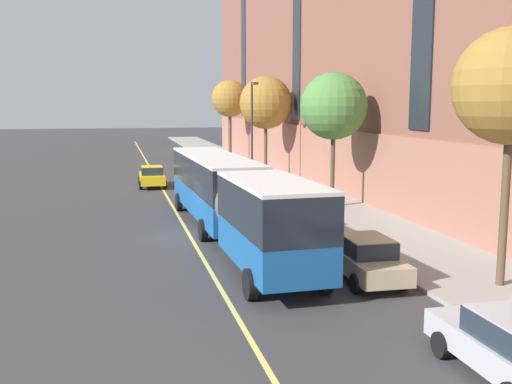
{
  "coord_description": "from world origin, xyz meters",
  "views": [
    {
      "loc": [
        -3.4,
        -27.05,
        6.07
      ],
      "look_at": [
        3.29,
        1.24,
        1.8
      ],
      "focal_mm": 42.0,
      "sensor_mm": 36.0,
      "label": 1
    }
  ],
  "objects_px": {
    "street_tree_near_corner": "(512,87)",
    "parked_car_silver_2": "(512,346)",
    "city_bus": "(230,195)",
    "taxi_cab": "(152,176)",
    "street_tree_far_downtown": "(230,99)",
    "street_lamp": "(253,122)",
    "parked_car_black_0": "(248,185)",
    "parked_car_champagne_4": "(293,212)",
    "street_tree_far_uptown": "(266,103)",
    "parked_car_champagne_1": "(364,258)",
    "street_tree_mid_block": "(334,106)",
    "parked_car_red_3": "(220,170)"
  },
  "relations": [
    {
      "from": "parked_car_black_0",
      "to": "parked_car_champagne_4",
      "type": "xyz_separation_m",
      "value": [
        -0.05,
        -10.56,
        0.0
      ]
    },
    {
      "from": "street_tree_far_downtown",
      "to": "parked_car_champagne_4",
      "type": "bearing_deg",
      "value": -96.01
    },
    {
      "from": "street_tree_mid_block",
      "to": "street_tree_far_uptown",
      "type": "relative_size",
      "value": 0.94
    },
    {
      "from": "street_tree_far_downtown",
      "to": "street_lamp",
      "type": "relative_size",
      "value": 1.12
    },
    {
      "from": "city_bus",
      "to": "street_tree_far_uptown",
      "type": "relative_size",
      "value": 2.42
    },
    {
      "from": "parked_car_champagne_1",
      "to": "street_tree_far_downtown",
      "type": "bearing_deg",
      "value": 85.03
    },
    {
      "from": "street_tree_far_uptown",
      "to": "street_tree_far_downtown",
      "type": "xyz_separation_m",
      "value": [
        0.0,
        15.81,
        0.46
      ]
    },
    {
      "from": "parked_car_black_0",
      "to": "parked_car_red_3",
      "type": "relative_size",
      "value": 0.94
    },
    {
      "from": "city_bus",
      "to": "street_lamp",
      "type": "distance_m",
      "value": 19.12
    },
    {
      "from": "taxi_cab",
      "to": "street_tree_mid_block",
      "type": "bearing_deg",
      "value": -50.97
    },
    {
      "from": "parked_car_silver_2",
      "to": "parked_car_champagne_4",
      "type": "height_order",
      "value": "same"
    },
    {
      "from": "street_tree_near_corner",
      "to": "street_tree_far_downtown",
      "type": "relative_size",
      "value": 0.98
    },
    {
      "from": "parked_car_black_0",
      "to": "street_tree_near_corner",
      "type": "relative_size",
      "value": 0.53
    },
    {
      "from": "street_lamp",
      "to": "street_tree_far_uptown",
      "type": "bearing_deg",
      "value": 63.21
    },
    {
      "from": "street_tree_far_downtown",
      "to": "street_tree_mid_block",
      "type": "bearing_deg",
      "value": -90.0
    },
    {
      "from": "parked_car_red_3",
      "to": "parked_car_champagne_4",
      "type": "relative_size",
      "value": 1.01
    },
    {
      "from": "parked_car_champagne_1",
      "to": "taxi_cab",
      "type": "distance_m",
      "value": 26.29
    },
    {
      "from": "parked_car_black_0",
      "to": "city_bus",
      "type": "bearing_deg",
      "value": -106.04
    },
    {
      "from": "street_lamp",
      "to": "street_tree_near_corner",
      "type": "bearing_deg",
      "value": -85.69
    },
    {
      "from": "parked_car_red_3",
      "to": "parked_car_champagne_4",
      "type": "bearing_deg",
      "value": -89.73
    },
    {
      "from": "street_tree_mid_block",
      "to": "street_tree_far_uptown",
      "type": "height_order",
      "value": "street_tree_far_uptown"
    },
    {
      "from": "city_bus",
      "to": "parked_car_black_0",
      "type": "xyz_separation_m",
      "value": [
        3.53,
        12.28,
        -1.27
      ]
    },
    {
      "from": "parked_car_black_0",
      "to": "parked_car_champagne_1",
      "type": "bearing_deg",
      "value": -90.5
    },
    {
      "from": "parked_car_champagne_4",
      "to": "street_tree_far_uptown",
      "type": "bearing_deg",
      "value": 79.46
    },
    {
      "from": "parked_car_black_0",
      "to": "parked_car_silver_2",
      "type": "xyz_separation_m",
      "value": [
        -0.12,
        -27.47,
        0.0
      ]
    },
    {
      "from": "parked_car_black_0",
      "to": "parked_car_red_3",
      "type": "bearing_deg",
      "value": 90.86
    },
    {
      "from": "taxi_cab",
      "to": "street_tree_near_corner",
      "type": "bearing_deg",
      "value": -70.78
    },
    {
      "from": "parked_car_black_0",
      "to": "street_tree_mid_block",
      "type": "relative_size",
      "value": 0.57
    },
    {
      "from": "city_bus",
      "to": "parked_car_champagne_4",
      "type": "height_order",
      "value": "city_bus"
    },
    {
      "from": "street_tree_near_corner",
      "to": "street_tree_mid_block",
      "type": "relative_size",
      "value": 1.08
    },
    {
      "from": "street_tree_near_corner",
      "to": "taxi_cab",
      "type": "bearing_deg",
      "value": 109.22
    },
    {
      "from": "parked_car_champagne_4",
      "to": "street_tree_mid_block",
      "type": "distance_m",
      "value": 8.0
    },
    {
      "from": "street_tree_far_uptown",
      "to": "parked_car_red_3",
      "type": "bearing_deg",
      "value": -173.45
    },
    {
      "from": "taxi_cab",
      "to": "street_tree_far_uptown",
      "type": "xyz_separation_m",
      "value": [
        9.67,
        3.88,
        5.4
      ]
    },
    {
      "from": "parked_car_champagne_1",
      "to": "taxi_cab",
      "type": "relative_size",
      "value": 1.1
    },
    {
      "from": "street_tree_mid_block",
      "to": "street_lamp",
      "type": "distance_m",
      "value": 11.95
    },
    {
      "from": "street_tree_near_corner",
      "to": "parked_car_silver_2",
      "type": "bearing_deg",
      "value": -123.58
    },
    {
      "from": "parked_car_champagne_1",
      "to": "street_lamp",
      "type": "relative_size",
      "value": 0.62
    },
    {
      "from": "parked_car_silver_2",
      "to": "street_tree_mid_block",
      "type": "bearing_deg",
      "value": 79.81
    },
    {
      "from": "parked_car_champagne_4",
      "to": "street_tree_far_uptown",
      "type": "xyz_separation_m",
      "value": [
        3.83,
        20.57,
        5.4
      ]
    },
    {
      "from": "street_tree_far_downtown",
      "to": "parked_car_red_3",
      "type": "bearing_deg",
      "value": -103.56
    },
    {
      "from": "parked_car_silver_2",
      "to": "parked_car_champagne_4",
      "type": "distance_m",
      "value": 16.92
    },
    {
      "from": "parked_car_red_3",
      "to": "street_tree_near_corner",
      "type": "bearing_deg",
      "value": -82.83
    },
    {
      "from": "city_bus",
      "to": "parked_car_champagne_4",
      "type": "bearing_deg",
      "value": 26.35
    },
    {
      "from": "city_bus",
      "to": "taxi_cab",
      "type": "distance_m",
      "value": 18.6
    },
    {
      "from": "street_tree_mid_block",
      "to": "street_tree_far_uptown",
      "type": "xyz_separation_m",
      "value": [
        0.0,
        15.81,
        0.23
      ]
    },
    {
      "from": "parked_car_champagne_1",
      "to": "street_tree_mid_block",
      "type": "bearing_deg",
      "value": 73.97
    },
    {
      "from": "parked_car_black_0",
      "to": "parked_car_champagne_4",
      "type": "bearing_deg",
      "value": -90.26
    },
    {
      "from": "parked_car_champagne_4",
      "to": "street_tree_far_downtown",
      "type": "distance_m",
      "value": 37.04
    },
    {
      "from": "city_bus",
      "to": "street_lamp",
      "type": "xyz_separation_m",
      "value": [
        5.24,
        18.19,
        2.69
      ]
    }
  ]
}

